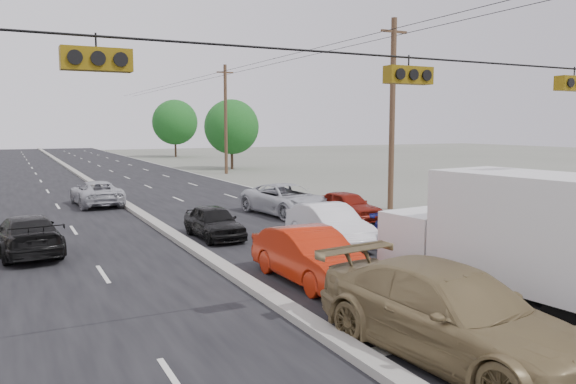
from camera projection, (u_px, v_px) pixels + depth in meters
name	position (u px, v px, depth m)	size (l,w,h in m)	color
ground	(342.00, 349.00, 11.24)	(200.00, 200.00, 0.00)	#606356
road_surface	(104.00, 192.00, 37.84)	(20.00, 160.00, 0.02)	black
center_median	(104.00, 191.00, 37.83)	(0.50, 160.00, 0.20)	gray
utility_pole_right_b	(392.00, 113.00, 29.53)	(1.60, 0.30, 10.00)	#422D1E
utility_pole_right_c	(226.00, 119.00, 51.70)	(1.60, 0.30, 10.00)	#422D1E
traffic_signals	(404.00, 73.00, 11.22)	(25.00, 0.30, 0.54)	black
tree_right_mid	(232.00, 127.00, 57.34)	(5.60, 5.60, 7.14)	#382619
tree_right_far	(175.00, 122.00, 79.89)	(6.40, 6.40, 8.16)	#382619
box_truck	(512.00, 238.00, 13.69)	(3.01, 6.77, 3.33)	black
tan_sedan	(451.00, 315.00, 10.66)	(2.43, 5.99, 1.74)	olive
red_sedan	(310.00, 256.00, 15.90)	(1.61, 4.63, 1.52)	#B7220B
queue_car_a	(214.00, 222.00, 22.16)	(1.54, 3.83, 1.30)	black
queue_car_b	(329.00, 225.00, 20.87)	(1.60, 4.59, 1.51)	white
queue_car_c	(287.00, 200.00, 27.91)	(2.56, 5.55, 1.54)	#B7BABF
queue_car_d	(429.00, 237.00, 19.23)	(1.78, 4.38, 1.27)	navy
queue_car_e	(347.00, 206.00, 26.48)	(1.61, 4.00, 1.36)	maroon
oncoming_near	(27.00, 235.00, 19.33)	(1.95, 4.80, 1.39)	black
oncoming_far	(96.00, 193.00, 31.30)	(2.29, 4.98, 1.38)	#B0B2B8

